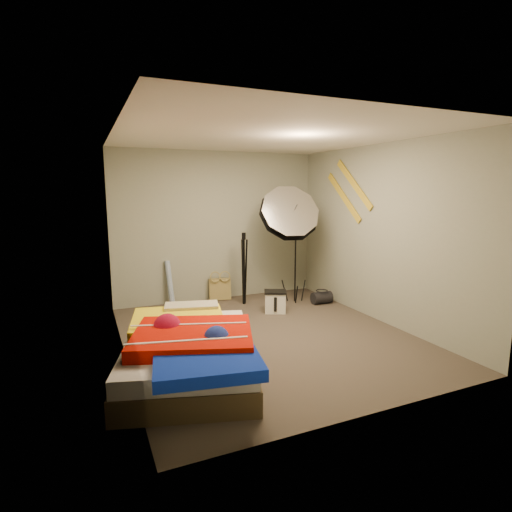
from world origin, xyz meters
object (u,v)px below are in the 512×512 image
photo_umbrella (288,215)px  camera_tripod (244,263)px  bed (190,350)px  wrapping_roll (170,283)px  tote_bag (220,289)px  duffel_bag (322,298)px  camera_case (275,302)px

photo_umbrella → camera_tripod: photo_umbrella is taller
photo_umbrella → bed: bearing=-138.3°
photo_umbrella → camera_tripod: size_ratio=1.72×
wrapping_roll → tote_bag: bearing=0.0°
tote_bag → duffel_bag: bearing=-21.1°
camera_case → duffel_bag: camera_case is taller
camera_tripod → duffel_bag: bearing=-23.1°
tote_bag → wrapping_roll: bearing=-169.0°
camera_case → bed: (-1.73, -1.55, 0.11)m
tote_bag → duffel_bag: tote_bag is taller
tote_bag → camera_tripod: bearing=-44.6°
photo_umbrella → camera_tripod: (-0.66, 0.29, -0.79)m
duffel_bag → photo_umbrella: bearing=159.0°
duffel_bag → camera_tripod: camera_tripod is taller
tote_bag → camera_case: 1.17m
camera_tripod → wrapping_roll: bearing=160.1°
wrapping_roll → duffel_bag: 2.51m
tote_bag → camera_case: size_ratio=1.18×
wrapping_roll → duffel_bag: size_ratio=2.24×
tote_bag → camera_case: (0.55, -1.03, -0.03)m
bed → photo_umbrella: bearing=41.7°
tote_bag → photo_umbrella: 1.73m
wrapping_roll → photo_umbrella: size_ratio=0.36×
wrapping_roll → camera_case: size_ratio=2.36×
wrapping_roll → camera_case: wrapping_roll is taller
bed → camera_tripod: size_ratio=1.82×
duffel_bag → camera_tripod: 1.41m
wrapping_roll → camera_case: 1.75m
camera_case → bed: 2.32m
duffel_bag → photo_umbrella: 1.48m
camera_tripod → tote_bag: bearing=124.4°
bed → duffel_bag: bearing=32.2°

